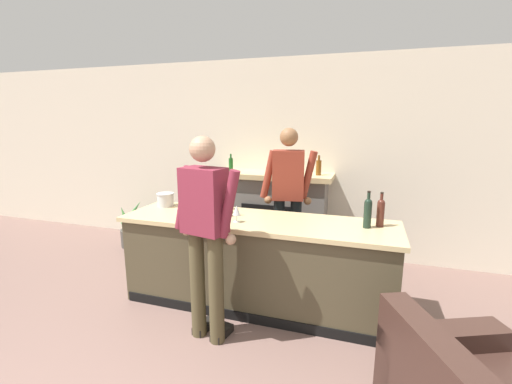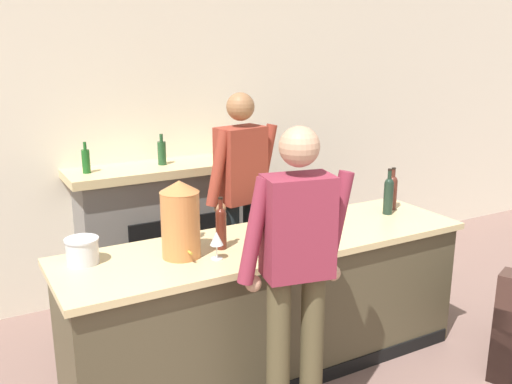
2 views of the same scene
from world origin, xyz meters
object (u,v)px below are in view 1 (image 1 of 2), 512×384
Objects in this scene: fireplace_stone at (274,213)px; wine_bottle_rose_blush at (224,202)px; copper_dispenser at (200,192)px; wine_bottle_riesling_slim at (381,211)px; wine_glass_mid_counter at (209,207)px; potted_plant_corner at (133,230)px; ice_bucket_steel at (165,200)px; wine_bottle_merlot_tall at (368,212)px; wine_glass_back_row at (236,211)px; person_bartender at (288,197)px; person_customer at (205,231)px; wine_bottle_chardonnay_pale at (223,198)px.

fireplace_stone is 4.84× the size of wine_bottle_rose_blush.
copper_dispenser reaches higher than wine_bottle_riesling_slim.
fireplace_stone is 9.44× the size of wine_glass_mid_counter.
fireplace_stone is 1.93m from wine_bottle_riesling_slim.
ice_bucket_steel reaches higher than potted_plant_corner.
wine_bottle_riesling_slim is at bearing 35.76° from wine_bottle_merlot_tall.
fireplace_stone reaches higher than potted_plant_corner.
copper_dispenser reaches higher than wine_glass_back_row.
person_bartender is at bearing 54.15° from wine_glass_mid_counter.
person_customer is at bearing -67.81° from wine_glass_mid_counter.
wine_bottle_chardonnay_pale is (-1.64, 0.11, -0.01)m from wine_bottle_riesling_slim.
ice_bucket_steel is at bearing 155.69° from wine_glass_mid_counter.
ice_bucket_steel is 1.06m from wine_glass_back_row.
person_bartender is 1.06m from copper_dispenser.
fireplace_stone is at bearing 76.73° from wine_bottle_chardonnay_pale.
wine_bottle_chardonnay_pale is 0.38m from wine_glass_mid_counter.
person_customer is 0.58m from wine_glass_mid_counter.
ice_bucket_steel is (-0.93, 0.85, 0.02)m from person_customer.
wine_bottle_riesling_slim is (1.79, 0.13, -0.09)m from copper_dispenser.
wine_glass_back_row is at bearing -18.47° from copper_dispenser.
wine_bottle_rose_blush is at bearing -175.09° from wine_bottle_riesling_slim.
ice_bucket_steel is at bearing 161.61° from wine_glass_back_row.
potted_plant_corner is 2.09× the size of wine_bottle_rose_blush.
person_bartender reaches higher than person_customer.
fireplace_stone is 1.62m from wine_glass_back_row.
wine_bottle_riesling_slim is at bearing 4.32° from copper_dispenser.
wine_bottle_merlot_tall reaches higher than ice_bucket_steel.
person_bartender is at bearing -7.85° from potted_plant_corner.
ice_bucket_steel is 0.69× the size of wine_bottle_chardonnay_pale.
wine_glass_mid_counter is (-0.25, -1.55, 0.45)m from fireplace_stone.
wine_glass_mid_counter is at bearing -32.10° from potted_plant_corner.
wine_bottle_riesling_slim is 0.97× the size of wine_bottle_rose_blush.
person_bartender is 1.16m from wine_bottle_riesling_slim.
person_customer is 5.34× the size of wine_bottle_rose_blush.
potted_plant_corner is (-2.14, -0.36, -0.36)m from fireplace_stone.
wine_bottle_merlot_tall reaches higher than potted_plant_corner.
wine_glass_mid_counter reaches higher than wine_glass_back_row.
fireplace_stone reaches higher than wine_bottle_rose_blush.
person_customer is at bearing -80.19° from wine_bottle_rose_blush.
wine_bottle_riesling_slim reaches higher than potted_plant_corner.
ice_bucket_steel is 0.57× the size of wine_bottle_merlot_tall.
person_customer reaches higher than copper_dispenser.
copper_dispenser is 1.37× the size of wine_bottle_merlot_tall.
potted_plant_corner is 2.44× the size of wine_bottle_chardonnay_pale.
potted_plant_corner is 0.38× the size of person_bartender.
wine_glass_back_row is at bearing -110.11° from person_bartender.
wine_bottle_merlot_tall is 2.02× the size of wine_glass_mid_counter.
wine_bottle_chardonnay_pale reaches higher than wine_glass_mid_counter.
potted_plant_corner is at bearing 156.73° from wine_bottle_chardonnay_pale.
wine_bottle_rose_blush reaches higher than potted_plant_corner.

